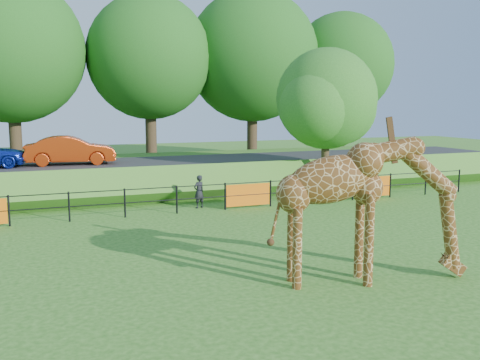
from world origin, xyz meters
The scene contains 9 objects.
ground centered at (0.00, 0.00, 0.00)m, with size 90.00×90.00×0.00m, color #296218.
giraffe centered at (2.27, -1.48, 1.75)m, with size 4.89×0.90×3.49m, color #563111, non-canonical shape.
perimeter_fence centered at (0.00, 8.00, 0.55)m, with size 28.07×0.10×1.10m, color black, non-canonical shape.
embankment centered at (0.00, 15.50, 0.65)m, with size 40.00×9.00×1.30m, color #296218.
road centered at (0.00, 14.00, 1.36)m, with size 40.00×5.00×0.12m, color #28282A.
car_red centered at (-3.47, 14.10, 2.09)m, with size 1.42×4.06×1.34m, color #B5330C.
visitor centered at (1.13, 8.76, 0.68)m, with size 0.50×0.33×1.36m, color black.
tree_east centered at (7.60, 9.63, 4.28)m, with size 5.40×4.71×6.76m.
bg_tree_line centered at (1.89, 22.00, 7.19)m, with size 37.30×8.80×11.82m.
Camera 1 is at (-5.14, -11.92, 4.24)m, focal length 40.00 mm.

